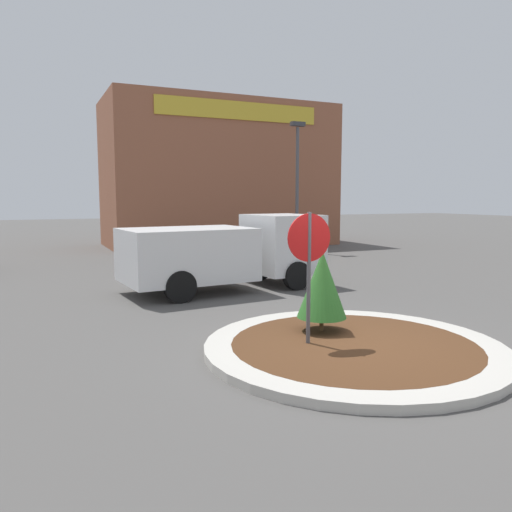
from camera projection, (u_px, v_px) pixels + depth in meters
The scene contains 7 objects.
ground_plane at pixel (353, 352), 8.62m from camera, with size 120.00×120.00×0.00m, color #514F4C.
traffic_island at pixel (354, 347), 8.61m from camera, with size 5.17×5.17×0.15m.
stop_sign at pixel (309, 254), 8.45m from camera, with size 0.82×0.07×2.41m.
island_shrub at pixel (322, 284), 9.31m from camera, with size 0.93×0.93×1.53m.
utility_truck at pixel (226, 251), 14.33m from camera, with size 5.94×2.79×2.14m.
storefront_building at pixel (219, 175), 28.16m from camera, with size 12.38×6.07×7.82m.
light_pole at pixel (297, 176), 24.15m from camera, with size 0.70×0.30×6.26m.
Camera 1 is at (-5.00, -6.92, 2.64)m, focal length 35.00 mm.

